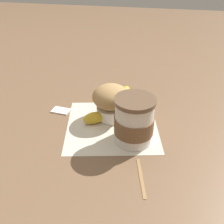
{
  "coord_description": "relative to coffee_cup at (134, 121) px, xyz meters",
  "views": [
    {
      "loc": [
        -0.11,
        0.55,
        0.41
      ],
      "look_at": [
        0.0,
        0.0,
        0.04
      ],
      "focal_mm": 42.0,
      "sensor_mm": 36.0,
      "label": 1
    }
  ],
  "objects": [
    {
      "name": "ground_plane",
      "position": [
        0.06,
        -0.05,
        -0.06
      ],
      "size": [
        3.0,
        3.0,
        0.0
      ],
      "primitive_type": "plane",
      "color": "brown"
    },
    {
      "name": "paper_napkin",
      "position": [
        0.06,
        -0.05,
        -0.06
      ],
      "size": [
        0.28,
        0.28,
        0.0
      ],
      "primitive_type": "cube",
      "rotation": [
        0.0,
        0.0,
        0.21
      ],
      "color": "beige",
      "rests_on": "ground_plane"
    },
    {
      "name": "coffee_cup",
      "position": [
        0.0,
        0.0,
        0.0
      ],
      "size": [
        0.1,
        0.1,
        0.12
      ],
      "color": "silver",
      "rests_on": "paper_napkin"
    },
    {
      "name": "muffin",
      "position": [
        0.07,
        -0.09,
        -0.0
      ],
      "size": [
        0.1,
        0.1,
        0.1
      ],
      "color": "white",
      "rests_on": "paper_napkin"
    },
    {
      "name": "banana",
      "position": [
        0.07,
        -0.12,
        -0.04
      ],
      "size": [
        0.12,
        0.21,
        0.03
      ],
      "color": "gold",
      "rests_on": "paper_napkin"
    },
    {
      "name": "sugar_packet",
      "position": [
        0.22,
        -0.09,
        -0.05
      ],
      "size": [
        0.05,
        0.04,
        0.01
      ],
      "primitive_type": "cube",
      "rotation": [
        0.0,
        0.0,
        6.18
      ],
      "color": "white",
      "rests_on": "ground_plane"
    },
    {
      "name": "wooden_stirrer",
      "position": [
        -0.03,
        0.12,
        -0.06
      ],
      "size": [
        0.03,
        0.11,
        0.0
      ],
      "primitive_type": "cube",
      "rotation": [
        0.0,
        0.0,
        1.8
      ],
      "color": "#9E7547",
      "rests_on": "ground_plane"
    }
  ]
}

